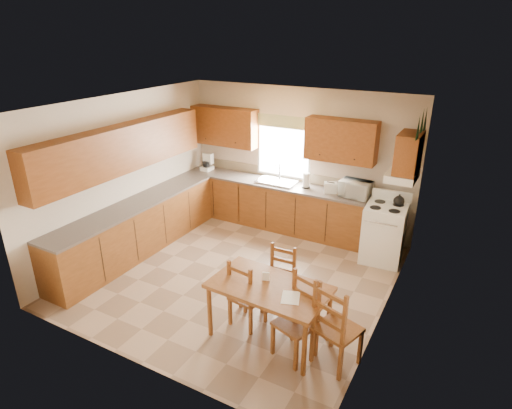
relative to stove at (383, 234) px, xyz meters
The scene contains 35 objects.
floor 2.52m from the stove, 139.04° to the right, with size 4.50×4.50×0.00m, color #967960.
ceiling 3.32m from the stove, 139.04° to the right, with size 4.50×4.50×0.00m, color brown.
wall_left 4.51m from the stove, 158.53° to the right, with size 4.50×4.50×0.00m, color beige.
wall_right 1.88m from the stove, 76.63° to the right, with size 4.50×4.50×0.00m, color beige.
wall_back 2.15m from the stove, 161.30° to the left, with size 4.50×4.50×0.00m, color beige.
wall_front 4.38m from the stove, 115.74° to the right, with size 4.50×4.50×0.00m, color beige.
lower_cab_back 2.26m from the stove, behind, with size 3.75×0.60×0.88m, color brown.
lower_cab_left 4.21m from the stove, 155.13° to the right, with size 0.60×3.60×0.88m, color brown.
counter_back 2.30m from the stove, behind, with size 3.75×0.63×0.04m, color #594F4A.
counter_left 4.23m from the stove, 155.13° to the right, with size 0.63×3.60×0.04m, color #594F4A.
backsplash 2.38m from the stove, 164.50° to the left, with size 3.75×0.01×0.18m, color gray.
upper_cab_back_left 3.71m from the stove, behind, with size 1.41×0.33×0.75m, color brown.
upper_cab_back_right 1.76m from the stove, 155.06° to the left, with size 1.25×0.33×0.75m, color brown.
upper_cab_left 4.54m from the stove, 155.88° to the right, with size 0.33×3.60×0.75m, color brown.
upper_cab_stove 1.44m from the stove, ahead, with size 0.33×0.62×0.62m, color brown.
range_hood 1.05m from the stove, 10.72° to the left, with size 0.44×0.62×0.12m, color white.
window_frame 2.49m from the stove, 164.48° to the left, with size 1.13×0.02×1.18m, color white.
window_pane 2.49m from the stove, 164.60° to the left, with size 1.05×0.01×1.10m, color white.
window_valance 2.73m from the stove, 165.22° to the left, with size 1.19×0.01×0.24m, color #537735.
sink_basin 2.24m from the stove, behind, with size 0.75×0.45×0.04m, color silver.
pine_decal_a 1.95m from the stove, 39.94° to the right, with size 0.22×0.22×0.36m, color black.
pine_decal_b 1.97m from the stove, ahead, with size 0.22×0.22×0.36m, color black.
pine_decal_c 1.96m from the stove, 45.52° to the left, with size 0.22×0.22×0.36m, color black.
stove is the anchor object (origin of this frame).
coffeemaker 3.86m from the stove, behind, with size 0.22×0.26×0.37m, color white.
paper_towel 1.71m from the stove, 167.45° to the left, with size 0.12×0.12×0.28m, color white.
toaster 1.25m from the stove, 163.57° to the left, with size 0.23×0.15×0.19m, color white.
microwave 0.92m from the stove, 152.80° to the left, with size 0.49×0.35×0.29m, color white.
dining_table 2.81m from the stove, 105.87° to the right, with size 1.44×0.82×0.77m, color brown.
chair_near_left 2.83m from the stove, 113.82° to the right, with size 0.40×0.38×0.96m, color brown.
chair_near_right 2.73m from the stove, 87.38° to the right, with size 0.47×0.44×1.11m, color brown.
chair_far_left 2.86m from the stove, 97.12° to the right, with size 0.43×0.41×1.04m, color brown.
chair_far_right 2.32m from the stove, 113.47° to the right, with size 0.39×0.37×0.93m, color brown.
table_paper 2.86m from the stove, 98.85° to the right, with size 0.21×0.27×0.00m, color white.
table_card 2.78m from the stove, 108.13° to the right, with size 0.09×0.02×0.11m, color white.
Camera 1 is at (3.08, -5.04, 3.67)m, focal length 30.00 mm.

